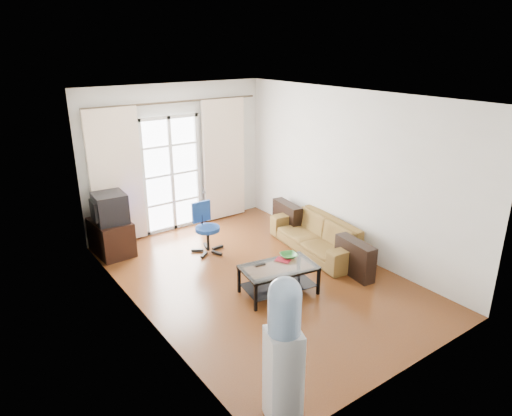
{
  "coord_description": "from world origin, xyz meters",
  "views": [
    {
      "loc": [
        -3.61,
        -4.97,
        3.36
      ],
      "look_at": [
        0.2,
        0.35,
        0.98
      ],
      "focal_mm": 32.0,
      "sensor_mm": 36.0,
      "label": 1
    }
  ],
  "objects_px": {
    "tv_stand": "(111,237)",
    "coffee_table": "(279,276)",
    "sofa": "(317,235)",
    "water_cooler": "(284,349)",
    "crt_tv": "(109,208)",
    "task_chair": "(207,238)"
  },
  "relations": [
    {
      "from": "tv_stand",
      "to": "crt_tv",
      "type": "xyz_separation_m",
      "value": [
        -0.0,
        -0.06,
        0.54
      ]
    },
    {
      "from": "tv_stand",
      "to": "coffee_table",
      "type": "bearing_deg",
      "value": -64.6
    },
    {
      "from": "sofa",
      "to": "crt_tv",
      "type": "xyz_separation_m",
      "value": [
        -2.88,
        1.88,
        0.55
      ]
    },
    {
      "from": "coffee_table",
      "to": "tv_stand",
      "type": "height_order",
      "value": "tv_stand"
    },
    {
      "from": "coffee_table",
      "to": "tv_stand",
      "type": "relative_size",
      "value": 1.41
    },
    {
      "from": "sofa",
      "to": "task_chair",
      "type": "relative_size",
      "value": 2.36
    },
    {
      "from": "sofa",
      "to": "tv_stand",
      "type": "bearing_deg",
      "value": -116.42
    },
    {
      "from": "task_chair",
      "to": "coffee_table",
      "type": "bearing_deg",
      "value": -87.24
    },
    {
      "from": "crt_tv",
      "to": "task_chair",
      "type": "distance_m",
      "value": 1.67
    },
    {
      "from": "sofa",
      "to": "tv_stand",
      "type": "xyz_separation_m",
      "value": [
        -2.88,
        1.94,
        0.01
      ]
    },
    {
      "from": "tv_stand",
      "to": "water_cooler",
      "type": "bearing_deg",
      "value": -92.45
    },
    {
      "from": "sofa",
      "to": "water_cooler",
      "type": "bearing_deg",
      "value": -40.15
    },
    {
      "from": "coffee_table",
      "to": "crt_tv",
      "type": "height_order",
      "value": "crt_tv"
    },
    {
      "from": "sofa",
      "to": "coffee_table",
      "type": "height_order",
      "value": "sofa"
    },
    {
      "from": "sofa",
      "to": "tv_stand",
      "type": "distance_m",
      "value": 3.48
    },
    {
      "from": "coffee_table",
      "to": "sofa",
      "type": "bearing_deg",
      "value": 27.39
    },
    {
      "from": "water_cooler",
      "to": "coffee_table",
      "type": "bearing_deg",
      "value": 72.3
    },
    {
      "from": "sofa",
      "to": "crt_tv",
      "type": "distance_m",
      "value": 3.49
    },
    {
      "from": "sofa",
      "to": "water_cooler",
      "type": "relative_size",
      "value": 1.34
    },
    {
      "from": "task_chair",
      "to": "water_cooler",
      "type": "relative_size",
      "value": 0.57
    },
    {
      "from": "coffee_table",
      "to": "water_cooler",
      "type": "distance_m",
      "value": 2.36
    },
    {
      "from": "task_chair",
      "to": "water_cooler",
      "type": "bearing_deg",
      "value": -110.5
    }
  ]
}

